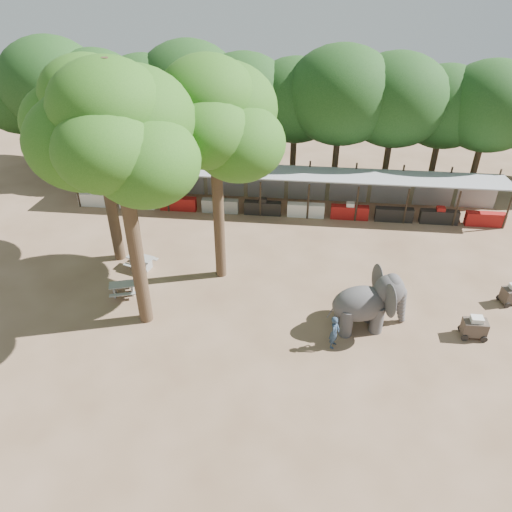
# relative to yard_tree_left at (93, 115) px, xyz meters

# --- Properties ---
(ground) EXTENTS (100.00, 100.00, 0.00)m
(ground) POSITION_rel_yard_tree_left_xyz_m (9.13, -7.19, -8.20)
(ground) COLOR brown
(ground) RESTS_ON ground
(vendor_stalls) EXTENTS (28.00, 2.99, 2.80)m
(vendor_stalls) POSITION_rel_yard_tree_left_xyz_m (9.13, 6.65, -7.02)
(vendor_stalls) COLOR gray
(vendor_stalls) RESTS_ON ground
(yard_tree_left) EXTENTS (7.10, 6.90, 11.02)m
(yard_tree_left) POSITION_rel_yard_tree_left_xyz_m (0.00, 0.00, 0.00)
(yard_tree_left) COLOR #332316
(yard_tree_left) RESTS_ON ground
(yard_tree_center) EXTENTS (7.10, 6.90, 12.04)m
(yard_tree_center) POSITION_rel_yard_tree_left_xyz_m (3.00, -5.00, 1.01)
(yard_tree_center) COLOR #332316
(yard_tree_center) RESTS_ON ground
(yard_tree_back) EXTENTS (7.10, 6.90, 11.36)m
(yard_tree_back) POSITION_rel_yard_tree_left_xyz_m (6.00, -1.00, 0.34)
(yard_tree_back) COLOR #332316
(yard_tree_back) RESTS_ON ground
(backdrop_trees) EXTENTS (46.46, 5.95, 8.33)m
(backdrop_trees) POSITION_rel_yard_tree_left_xyz_m (9.13, 11.81, -2.69)
(backdrop_trees) COLOR #332316
(backdrop_trees) RESTS_ON ground
(elephant) EXTENTS (3.87, 2.84, 2.87)m
(elephant) POSITION_rel_yard_tree_left_xyz_m (13.65, -4.57, -6.77)
(elephant) COLOR #3A3838
(elephant) RESTS_ON ground
(handler) EXTENTS (0.58, 0.70, 1.66)m
(handler) POSITION_rel_yard_tree_left_xyz_m (12.05, -6.10, -7.37)
(handler) COLOR #26384C
(handler) RESTS_ON ground
(picnic_table_near) EXTENTS (1.62, 1.53, 0.67)m
(picnic_table_near) POSITION_rel_yard_tree_left_xyz_m (1.44, -3.46, -7.76)
(picnic_table_near) COLOR gray
(picnic_table_near) RESTS_ON ground
(picnic_table_far) EXTENTS (1.77, 1.67, 0.72)m
(picnic_table_far) POSITION_rel_yard_tree_left_xyz_m (1.65, -1.06, -7.73)
(picnic_table_far) COLOR gray
(picnic_table_far) RESTS_ON ground
(cart_front) EXTENTS (1.18, 0.77, 1.15)m
(cart_front) POSITION_rel_yard_tree_left_xyz_m (18.46, -4.80, -7.63)
(cart_front) COLOR #342A22
(cart_front) RESTS_ON ground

